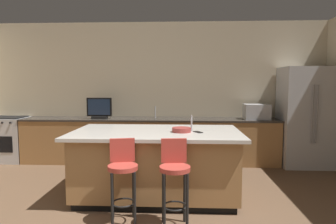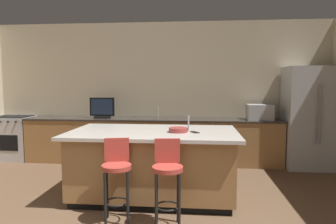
# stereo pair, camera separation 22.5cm
# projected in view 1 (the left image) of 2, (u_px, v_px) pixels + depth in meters

# --- Properties ---
(wall_back) EXTENTS (7.40, 0.12, 2.85)m
(wall_back) POSITION_uv_depth(u_px,v_px,m) (156.00, 92.00, 6.34)
(wall_back) COLOR beige
(wall_back) RESTS_ON ground_plane
(counter_back) EXTENTS (5.09, 0.62, 0.89)m
(counter_back) POSITION_uv_depth(u_px,v_px,m) (150.00, 141.00, 6.06)
(counter_back) COLOR #9E7042
(counter_back) RESTS_ON ground_plane
(kitchen_island) EXTENTS (2.31, 1.31, 0.94)m
(kitchen_island) POSITION_uv_depth(u_px,v_px,m) (157.00, 163.00, 4.21)
(kitchen_island) COLOR black
(kitchen_island) RESTS_ON ground_plane
(refrigerator) EXTENTS (0.93, 0.78, 1.90)m
(refrigerator) POSITION_uv_depth(u_px,v_px,m) (305.00, 117.00, 5.79)
(refrigerator) COLOR #B7BABF
(refrigerator) RESTS_ON ground_plane
(range_oven) EXTENTS (0.74, 0.63, 0.91)m
(range_oven) POSITION_uv_depth(u_px,v_px,m) (8.00, 139.00, 6.20)
(range_oven) COLOR #B7BABF
(range_oven) RESTS_ON ground_plane
(microwave) EXTENTS (0.48, 0.36, 0.30)m
(microwave) POSITION_uv_depth(u_px,v_px,m) (257.00, 112.00, 5.90)
(microwave) COLOR #B7BABF
(microwave) RESTS_ON counter_back
(tv_monitor) EXTENTS (0.50, 0.16, 0.42)m
(tv_monitor) POSITION_uv_depth(u_px,v_px,m) (99.00, 109.00, 5.99)
(tv_monitor) COLOR black
(tv_monitor) RESTS_ON counter_back
(sink_faucet_back) EXTENTS (0.02, 0.02, 0.24)m
(sink_faucet_back) POSITION_uv_depth(u_px,v_px,m) (155.00, 112.00, 6.10)
(sink_faucet_back) COLOR #B2B2B7
(sink_faucet_back) RESTS_ON counter_back
(sink_faucet_island) EXTENTS (0.02, 0.02, 0.22)m
(sink_faucet_island) POSITION_uv_depth(u_px,v_px,m) (191.00, 123.00, 4.13)
(sink_faucet_island) COLOR #B2B2B7
(sink_faucet_island) RESTS_ON kitchen_island
(bar_stool_left) EXTENTS (0.35, 0.37, 0.95)m
(bar_stool_left) POSITION_uv_depth(u_px,v_px,m) (123.00, 173.00, 3.44)
(bar_stool_left) COLOR #B23D33
(bar_stool_left) RESTS_ON ground_plane
(bar_stool_right) EXTENTS (0.34, 0.35, 0.97)m
(bar_stool_right) POSITION_uv_depth(u_px,v_px,m) (175.00, 175.00, 3.34)
(bar_stool_right) COLOR #B23D33
(bar_stool_right) RESTS_ON ground_plane
(fruit_bowl) EXTENTS (0.26, 0.26, 0.06)m
(fruit_bowl) POSITION_uv_depth(u_px,v_px,m) (181.00, 130.00, 4.07)
(fruit_bowl) COLOR #993833
(fruit_bowl) RESTS_ON kitchen_island
(cell_phone) EXTENTS (0.14, 0.16, 0.01)m
(cell_phone) POSITION_uv_depth(u_px,v_px,m) (198.00, 132.00, 4.05)
(cell_phone) COLOR black
(cell_phone) RESTS_ON kitchen_island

